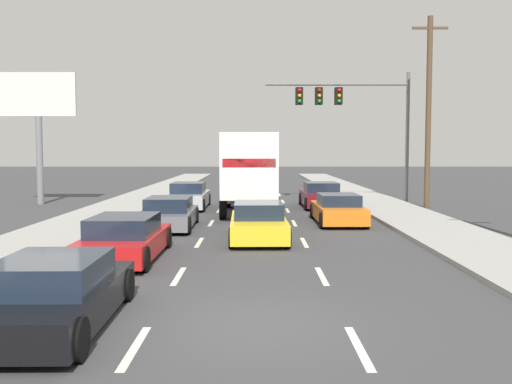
# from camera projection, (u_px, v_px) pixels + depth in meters

# --- Properties ---
(ground_plane) EXTENTS (140.00, 140.00, 0.00)m
(ground_plane) POSITION_uv_depth(u_px,v_px,m) (253.00, 200.00, 34.87)
(ground_plane) COLOR #3D3D3F
(sidewalk_right) EXTENTS (3.18, 80.00, 0.14)m
(sidewalk_right) POSITION_uv_depth(u_px,v_px,m) (385.00, 207.00, 29.88)
(sidewalk_right) COLOR #9E9E99
(sidewalk_right) RESTS_ON ground_plane
(sidewalk_left) EXTENTS (3.18, 80.00, 0.14)m
(sidewalk_left) POSITION_uv_depth(u_px,v_px,m) (120.00, 207.00, 29.87)
(sidewalk_left) COLOR #9E9E99
(sidewalk_left) RESTS_ON ground_plane
(lane_markings) EXTENTS (3.54, 52.00, 0.01)m
(lane_markings) POSITION_uv_depth(u_px,v_px,m) (252.00, 210.00, 28.75)
(lane_markings) COLOR silver
(lane_markings) RESTS_ON ground_plane
(car_silver) EXTENTS (1.94, 4.68, 1.35)m
(car_silver) POSITION_uv_depth(u_px,v_px,m) (188.00, 197.00, 29.69)
(car_silver) COLOR #B7BABF
(car_silver) RESTS_ON ground_plane
(car_gray) EXTENTS (1.98, 4.41, 1.21)m
(car_gray) POSITION_uv_depth(u_px,v_px,m) (169.00, 214.00, 22.09)
(car_gray) COLOR slate
(car_gray) RESTS_ON ground_plane
(car_red) EXTENTS (1.98, 4.63, 1.20)m
(car_red) POSITION_uv_depth(u_px,v_px,m) (124.00, 239.00, 15.91)
(car_red) COLOR red
(car_red) RESTS_ON ground_plane
(car_black) EXTENTS (2.01, 4.45, 1.20)m
(car_black) POSITION_uv_depth(u_px,v_px,m) (53.00, 295.00, 9.79)
(car_black) COLOR black
(car_black) RESTS_ON ground_plane
(box_truck) EXTENTS (2.62, 7.74, 3.70)m
(box_truck) POSITION_uv_depth(u_px,v_px,m) (249.00, 169.00, 26.99)
(box_truck) COLOR white
(box_truck) RESTS_ON ground_plane
(car_yellow) EXTENTS (1.98, 4.64, 1.26)m
(car_yellow) POSITION_uv_depth(u_px,v_px,m) (258.00, 223.00, 19.34)
(car_yellow) COLOR yellow
(car_yellow) RESTS_ON ground_plane
(car_maroon) EXTENTS (2.02, 4.32, 1.32)m
(car_maroon) POSITION_uv_depth(u_px,v_px,m) (320.00, 196.00, 30.19)
(car_maroon) COLOR maroon
(car_maroon) RESTS_ON ground_plane
(car_orange) EXTENTS (1.93, 4.48, 1.21)m
(car_orange) POSITION_uv_depth(u_px,v_px,m) (337.00, 210.00, 23.71)
(car_orange) COLOR orange
(car_orange) RESTS_ON ground_plane
(traffic_signal_mast) EXTENTS (8.12, 0.69, 7.33)m
(traffic_signal_mast) POSITION_uv_depth(u_px,v_px,m) (343.00, 105.00, 32.59)
(traffic_signal_mast) COLOR #595B56
(traffic_signal_mast) RESTS_ON ground_plane
(utility_pole_mid) EXTENTS (1.80, 0.28, 9.73)m
(utility_pole_mid) POSITION_uv_depth(u_px,v_px,m) (428.00, 110.00, 29.57)
(utility_pole_mid) COLOR brown
(utility_pole_mid) RESTS_ON ground_plane
(roadside_billboard) EXTENTS (4.14, 0.36, 7.20)m
(roadside_billboard) POSITION_uv_depth(u_px,v_px,m) (38.00, 110.00, 31.68)
(roadside_billboard) COLOR slate
(roadside_billboard) RESTS_ON ground_plane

